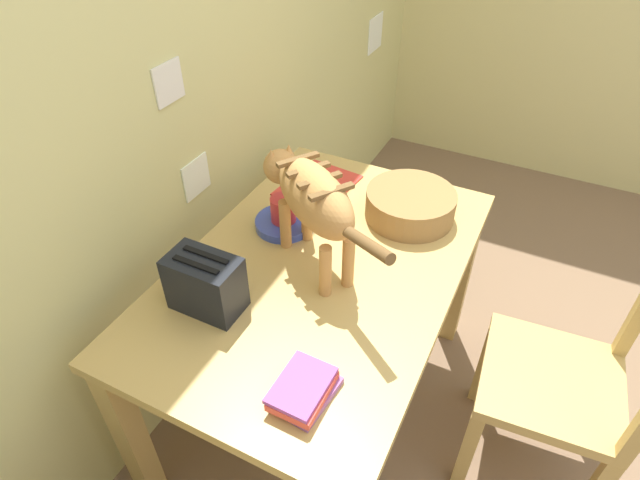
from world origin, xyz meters
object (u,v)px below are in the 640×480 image
at_px(wicker_basket, 410,204).
at_px(cat, 311,197).
at_px(magazine, 318,185).
at_px(wooden_chair_near, 568,382).
at_px(coffee_mug, 284,209).
at_px(book_stack, 304,390).
at_px(toaster, 205,284).
at_px(saucer_bowl, 284,223).
at_px(dining_table, 320,286).

bearing_deg(wicker_basket, cat, 150.52).
xyz_separation_m(cat, magazine, (0.38, 0.17, -0.23)).
relative_size(cat, wooden_chair_near, 0.58).
bearing_deg(coffee_mug, book_stack, -146.57).
bearing_deg(toaster, coffee_mug, -1.29).
xyz_separation_m(toaster, wooden_chair_near, (0.42, -0.99, -0.36)).
bearing_deg(toaster, wooden_chair_near, -67.04).
bearing_deg(saucer_bowl, book_stack, -146.40).
bearing_deg(book_stack, dining_table, 21.82).
bearing_deg(toaster, cat, -29.19).
relative_size(saucer_bowl, wicker_basket, 0.64).
xyz_separation_m(wicker_basket, wooden_chair_near, (-0.23, -0.62, -0.32)).
xyz_separation_m(saucer_bowl, wicker_basket, (0.24, -0.36, 0.04)).
distance_m(book_stack, toaster, 0.41).
bearing_deg(magazine, wooden_chair_near, -98.15).
bearing_deg(wicker_basket, wooden_chair_near, -110.60).
xyz_separation_m(dining_table, wicker_basket, (0.36, -0.16, 0.14)).
height_order(dining_table, wooden_chair_near, wooden_chair_near).
distance_m(book_stack, wooden_chair_near, 0.88).
relative_size(coffee_mug, magazine, 0.43).
xyz_separation_m(book_stack, toaster, (0.15, 0.38, 0.06)).
height_order(magazine, toaster, toaster).
bearing_deg(cat, wicker_basket, 4.28).
bearing_deg(cat, wooden_chair_near, -48.27).
distance_m(cat, magazine, 0.48).
relative_size(book_stack, wooden_chair_near, 0.19).
xyz_separation_m(cat, saucer_bowl, (0.11, 0.16, -0.22)).
height_order(cat, toaster, cat).
bearing_deg(book_stack, toaster, 69.08).
relative_size(dining_table, cat, 2.29).
xyz_separation_m(dining_table, saucer_bowl, (0.12, 0.20, 0.11)).
height_order(book_stack, wooden_chair_near, wooden_chair_near).
bearing_deg(saucer_bowl, dining_table, -121.61).
bearing_deg(magazine, cat, -149.11).
bearing_deg(dining_table, saucer_bowl, 58.39).
relative_size(saucer_bowl, coffee_mug, 1.53).
bearing_deg(saucer_bowl, coffee_mug, 0.00).
distance_m(coffee_mug, toaster, 0.42).
relative_size(cat, coffee_mug, 4.29).
relative_size(cat, book_stack, 3.07).
height_order(dining_table, toaster, toaster).
xyz_separation_m(dining_table, cat, (0.01, 0.03, 0.33)).
relative_size(dining_table, wicker_basket, 4.09).
relative_size(cat, saucer_bowl, 2.81).
height_order(magazine, wicker_basket, wicker_basket).
distance_m(saucer_bowl, wooden_chair_near, 1.02).
distance_m(dining_table, toaster, 0.40).
height_order(coffee_mug, toaster, toaster).
height_order(magazine, book_stack, book_stack).
height_order(toaster, wooden_chair_near, wooden_chair_near).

